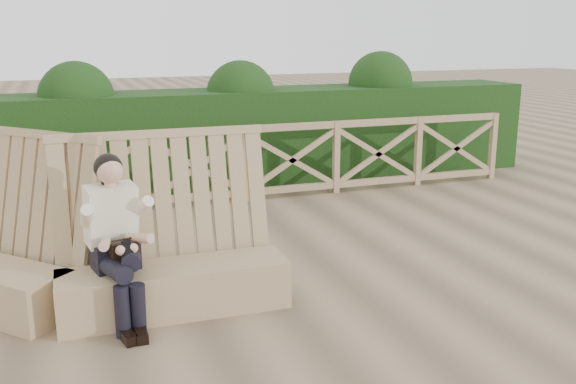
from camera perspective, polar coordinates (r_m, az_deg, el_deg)
name	(u,v)px	position (r m, az deg, el deg)	size (l,w,h in m)	color
ground	(279,297)	(6.06, -0.83, -9.35)	(60.00, 60.00, 0.00)	brown
bench	(76,264)	(6.08, -18.32, -6.07)	(3.52, 2.08, 1.56)	#9F815B
woman	(116,234)	(5.59, -15.05, -3.67)	(0.48, 0.92, 1.43)	black
guardrail	(197,167)	(9.13, -8.10, 2.23)	(10.10, 0.09, 1.10)	#89704F
hedge	(180,140)	(10.25, -9.56, 4.59)	(12.00, 1.20, 1.50)	black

